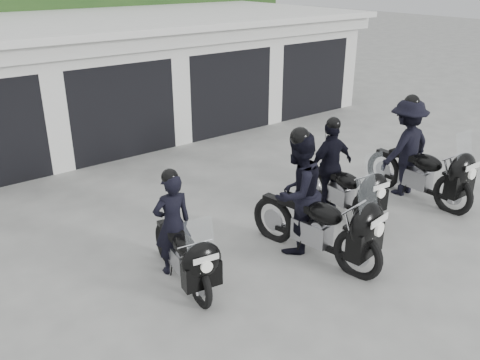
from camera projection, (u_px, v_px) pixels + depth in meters
ground at (281, 249)px, 8.17m from camera, size 80.00×80.00×0.00m
garage_block at (79, 80)px, 13.48m from camera, size 16.40×6.80×2.96m
background_vegetation at (28, 14)px, 16.70m from camera, size 20.00×3.90×5.80m
police_bike_a at (180, 239)px, 7.13m from camera, size 0.76×1.92×1.68m
police_bike_b at (308, 202)px, 7.73m from camera, size 1.08×2.40×2.09m
police_bike_c at (337, 172)px, 9.18m from camera, size 1.02×2.08×1.81m
police_bike_d at (413, 154)px, 9.76m from camera, size 1.25×2.37×2.06m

